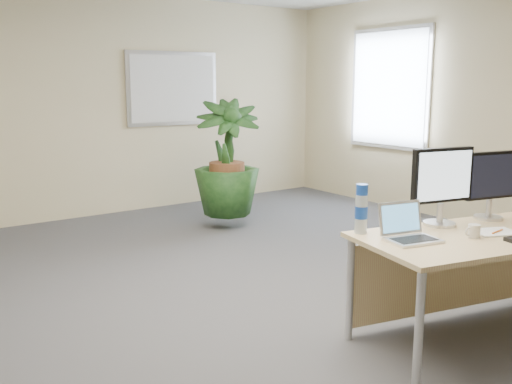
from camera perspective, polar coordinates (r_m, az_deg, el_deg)
floor at (r=3.98m, az=3.70°, el=-13.21°), size 8.00×8.00×0.00m
back_wall at (r=7.19m, az=-16.98°, el=8.21°), size 7.00×0.04×2.70m
whiteboard at (r=7.63m, az=-8.30°, el=10.19°), size 1.30×0.04×0.95m
window at (r=7.71m, az=13.16°, el=10.03°), size 0.04×1.30×1.55m
desk at (r=3.99m, az=21.96°, el=-5.40°), size 1.96×1.15×0.71m
floor_plant at (r=6.41m, az=-2.94°, el=3.01°), size 1.10×1.10×1.50m
monitor_left at (r=3.87m, az=18.11°, el=1.02°), size 0.45×0.21×0.51m
monitor_right at (r=4.17m, az=22.46°, el=1.06°), size 0.41×0.19×0.46m
laptop at (r=3.51m, az=14.90°, el=-3.70°), size 0.35×0.32×0.21m
coffee_mug at (r=3.67m, az=20.94°, el=-3.67°), size 0.11×0.07×0.08m
spiral_notebook at (r=3.84m, az=22.73°, el=-3.72°), size 0.31×0.28×0.01m
orange_pen at (r=3.82m, az=22.99°, el=-3.65°), size 0.13×0.02×0.01m
water_bottle at (r=3.57m, az=10.49°, el=-1.77°), size 0.08×0.08×0.31m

